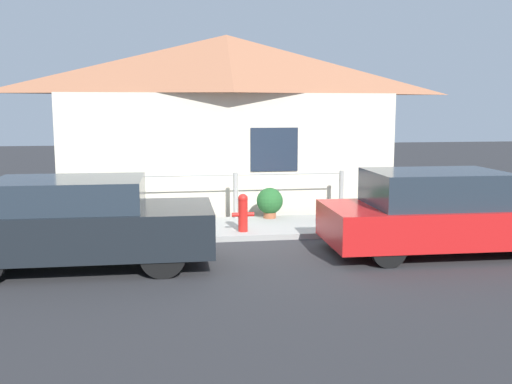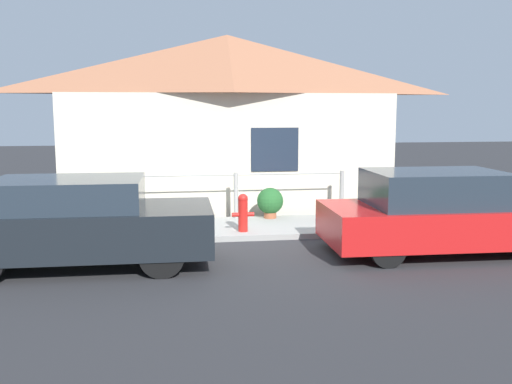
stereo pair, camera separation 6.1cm
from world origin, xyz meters
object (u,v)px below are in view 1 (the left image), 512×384
at_px(fire_hydrant, 243,212).
at_px(potted_plant_near_hydrant, 270,202).
at_px(car_left, 78,222).
at_px(potted_plant_by_fence, 101,210).
at_px(car_right, 441,213).

height_order(fire_hydrant, potted_plant_near_hydrant, fire_hydrant).
bearing_deg(car_left, potted_plant_by_fence, 89.47).
bearing_deg(potted_plant_by_fence, car_right, -22.61).
relative_size(fire_hydrant, potted_plant_near_hydrant, 1.11).
distance_m(fire_hydrant, potted_plant_by_fence, 2.88).
relative_size(car_right, potted_plant_by_fence, 6.24).
distance_m(potted_plant_near_hydrant, potted_plant_by_fence, 3.59).
bearing_deg(car_left, car_right, 0.87).
relative_size(car_right, fire_hydrant, 5.56).
distance_m(car_right, fire_hydrant, 3.68).
bearing_deg(car_right, fire_hydrant, 153.01).
distance_m(car_right, potted_plant_near_hydrant, 3.92).
distance_m(car_left, car_right, 6.07).
distance_m(car_left, fire_hydrant, 3.34).
bearing_deg(car_right, potted_plant_near_hydrant, 130.52).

